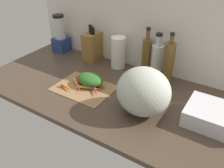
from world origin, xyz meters
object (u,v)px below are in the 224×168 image
object	(u,v)px
carrot_3	(95,89)
bottle_2	(168,63)
carrot_4	(67,87)
winter_squash	(143,92)
carrot_1	(94,82)
carrot_0	(101,84)
carrot_6	(78,83)
bottle_0	(146,56)
dish_rack	(214,116)
knife_block	(93,46)
bottle_1	(157,60)
paper_towel_roll	(118,53)
carrot_5	(89,88)
blender_appliance	(60,36)
cutting_board	(84,88)
carrot_2	(77,85)

from	to	relation	value
carrot_3	bottle_2	world-z (taller)	bottle_2
carrot_4	winter_squash	world-z (taller)	winter_squash
carrot_4	winter_squash	bearing A→B (deg)	6.46
carrot_1	carrot_0	bearing A→B (deg)	-5.65
carrot_3	carrot_6	world-z (taller)	same
carrot_3	bottle_0	distance (cm)	42.93
carrot_6	dish_rack	bearing A→B (deg)	6.02
carrot_4	knife_block	distance (cm)	47.10
bottle_1	paper_towel_roll	bearing A→B (deg)	-176.68
carrot_1	bottle_1	bearing A→B (deg)	47.52
bottle_2	carrot_5	bearing A→B (deg)	-137.53
carrot_1	blender_appliance	world-z (taller)	blender_appliance
carrot_0	winter_squash	distance (cm)	35.66
cutting_board	winter_squash	distance (cm)	43.61
carrot_0	carrot_5	size ratio (longest dim) A/B	0.74
knife_block	paper_towel_roll	xyz separation A→B (cm)	(23.14, -0.44, 0.43)
carrot_6	paper_towel_roll	world-z (taller)	paper_towel_roll
blender_appliance	bottle_1	size ratio (longest dim) A/B	0.98
carrot_6	cutting_board	bearing A→B (deg)	-4.44
carrot_6	carrot_2	bearing A→B (deg)	-68.38
carrot_6	carrot_1	bearing A→B (deg)	39.51
carrot_2	cutting_board	bearing A→B (deg)	17.14
winter_squash	knife_block	world-z (taller)	knife_block
carrot_5	bottle_2	bearing A→B (deg)	42.47
carrot_2	knife_block	size ratio (longest dim) A/B	0.64
carrot_6	dish_rack	distance (cm)	82.04
carrot_2	carrot_3	distance (cm)	12.55
carrot_3	knife_block	world-z (taller)	knife_block
carrot_2	blender_appliance	size ratio (longest dim) A/B	0.56
carrot_5	carrot_4	bearing A→B (deg)	-149.41
paper_towel_roll	bottle_0	size ratio (longest dim) A/B	0.69
bottle_1	carrot_1	bearing A→B (deg)	-132.48
cutting_board	dish_rack	size ratio (longest dim) A/B	1.33
carrot_5	bottle_2	xyz separation A→B (cm)	(37.41, 34.24, 12.56)
bottle_0	dish_rack	distance (cm)	60.63
carrot_0	carrot_2	distance (cm)	14.86
carrot_4	carrot_3	bearing A→B (deg)	25.17
winter_squash	bottle_2	bearing A→B (deg)	89.88
paper_towel_roll	carrot_4	bearing A→B (deg)	-103.99
carrot_1	carrot_3	xyz separation A→B (cm)	(5.25, -6.60, 0.44)
carrot_4	carrot_5	bearing A→B (deg)	30.59
carrot_0	carrot_1	bearing A→B (deg)	174.35
carrot_6	bottle_2	distance (cm)	58.80
dish_rack	carrot_5	bearing A→B (deg)	-172.84
cutting_board	carrot_3	bearing A→B (deg)	1.83
carrot_6	blender_appliance	size ratio (longest dim) A/B	0.45
carrot_4	blender_appliance	distance (cm)	63.08
bottle_2	carrot_3	bearing A→B (deg)	-134.68
carrot_0	blender_appliance	world-z (taller)	blender_appliance
carrot_2	paper_towel_roll	xyz separation A→B (cm)	(7.47, 38.20, 9.64)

